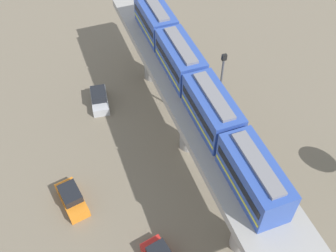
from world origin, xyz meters
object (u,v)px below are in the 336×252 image
(train, at_px, (195,83))
(parked_car_orange, at_px, (72,198))
(parked_car_silver, at_px, (99,99))
(signal_post, at_px, (220,93))

(train, xyz_separation_m, parked_car_orange, (-12.64, -2.06, -8.40))
(parked_car_orange, bearing_deg, parked_car_silver, 54.92)
(train, xyz_separation_m, parked_car_silver, (-7.17, 9.86, -8.40))
(parked_car_silver, xyz_separation_m, parked_car_orange, (-5.47, -11.92, 0.00))
(train, height_order, parked_car_silver, train)
(train, bearing_deg, parked_car_orange, -170.76)
(signal_post, bearing_deg, parked_car_orange, -167.60)
(parked_car_orange, height_order, signal_post, signal_post)
(train, bearing_deg, signal_post, 23.40)
(train, relative_size, parked_car_orange, 6.16)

